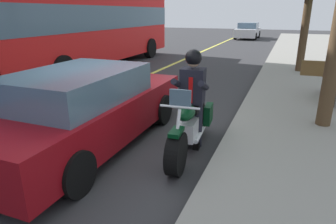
{
  "coord_description": "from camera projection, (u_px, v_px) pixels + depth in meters",
  "views": [
    {
      "loc": [
        4.72,
        2.92,
        2.32
      ],
      "look_at": [
        0.4,
        1.19,
        0.75
      ],
      "focal_mm": 31.77,
      "sensor_mm": 36.0,
      "label": 1
    }
  ],
  "objects": [
    {
      "name": "ground_plane",
      "position": [
        120.0,
        135.0,
        5.92
      ],
      "size": [
        80.0,
        80.0,
        0.0
      ],
      "primitive_type": "plane",
      "color": "#333335"
    },
    {
      "name": "lane_center_stripe",
      "position": [
        42.0,
        121.0,
        6.62
      ],
      "size": [
        60.0,
        0.16,
        0.01
      ],
      "primitive_type": "cube",
      "color": "#E5DB4C",
      "rests_on": "ground_plane"
    },
    {
      "name": "motorcycle_main",
      "position": [
        189.0,
        126.0,
        5.12
      ],
      "size": [
        2.22,
        0.71,
        1.26
      ],
      "color": "black",
      "rests_on": "ground_plane"
    },
    {
      "name": "rider_main",
      "position": [
        192.0,
        91.0,
        5.1
      ],
      "size": [
        0.65,
        0.59,
        1.74
      ],
      "color": "black",
      "rests_on": "ground_plane"
    },
    {
      "name": "bus_far",
      "position": [
        88.0,
        23.0,
        12.55
      ],
      "size": [
        11.05,
        2.7,
        3.3
      ],
      "color": "red",
      "rests_on": "ground_plane"
    },
    {
      "name": "car_silver",
      "position": [
        248.0,
        31.0,
        27.01
      ],
      "size": [
        4.6,
        1.92,
        1.4
      ],
      "color": "silver",
      "rests_on": "ground_plane"
    },
    {
      "name": "car_dark",
      "position": [
        85.0,
        109.0,
        5.28
      ],
      "size": [
        4.6,
        1.92,
        1.4
      ],
      "color": "maroon",
      "rests_on": "ground_plane"
    }
  ]
}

